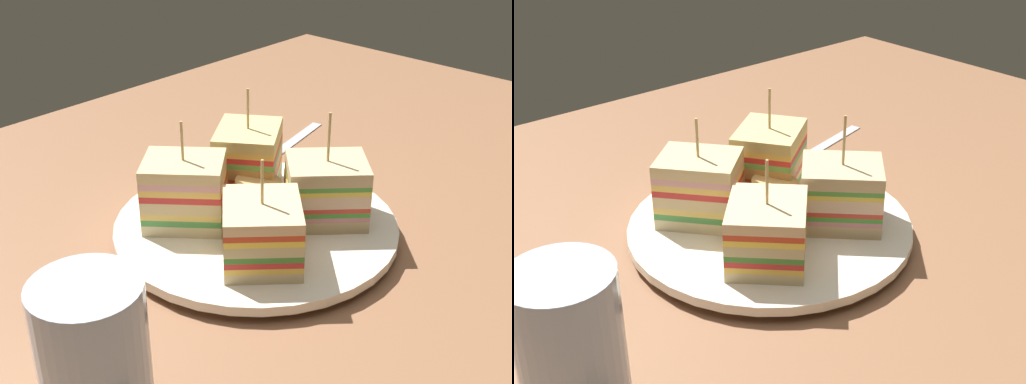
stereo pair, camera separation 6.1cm
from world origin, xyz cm
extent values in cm
cube|color=#8E5F41|center=(0.00, 0.00, -0.90)|extent=(114.63, 81.11, 1.80)
cylinder|color=white|center=(0.00, 0.00, 0.34)|extent=(15.77, 15.77, 0.69)
cylinder|color=white|center=(0.00, 0.00, 1.11)|extent=(25.43, 25.43, 0.84)
cube|color=#E1B688|center=(4.06, 4.78, 2.06)|extent=(9.01, 8.70, 1.06)
cube|color=#9E7242|center=(1.24, 2.87, 2.06)|extent=(3.41, 4.85, 1.06)
cube|color=#58A83D|center=(4.06, 4.78, 2.86)|extent=(9.01, 8.70, 0.54)
cube|color=#E4C361|center=(4.06, 4.78, 3.40)|extent=(9.01, 8.70, 0.54)
cube|color=#D0412C|center=(4.06, 4.78, 3.94)|extent=(9.01, 8.70, 0.54)
cube|color=#E2B980|center=(4.06, 4.78, 4.75)|extent=(9.01, 8.70, 1.06)
cube|color=#B2844C|center=(1.24, 2.87, 4.75)|extent=(3.41, 4.85, 1.06)
cube|color=#61A451|center=(4.06, 4.78, 5.55)|extent=(9.01, 8.70, 0.54)
cube|color=red|center=(4.06, 4.78, 6.09)|extent=(9.01, 8.70, 0.54)
cube|color=#F2BF59|center=(4.06, 4.78, 6.63)|extent=(9.01, 8.70, 0.54)
cube|color=#DBC17C|center=(4.06, 4.78, 7.44)|extent=(9.01, 8.70, 1.06)
cylinder|color=tan|center=(4.06, 4.78, 9.93)|extent=(0.24, 0.24, 3.92)
cube|color=beige|center=(-4.30, 4.57, 2.06)|extent=(8.78, 8.96, 1.06)
cube|color=#B2844C|center=(-2.13, 1.94, 2.06)|extent=(4.44, 3.74, 1.06)
cube|color=#439344|center=(-4.30, 4.57, 2.88)|extent=(8.78, 8.96, 0.59)
cube|color=#E8C65E|center=(-4.30, 4.57, 3.47)|extent=(8.78, 8.96, 0.59)
cube|color=beige|center=(-4.30, 4.57, 4.29)|extent=(8.78, 8.96, 1.06)
cube|color=#B2844C|center=(-2.13, 1.94, 4.29)|extent=(4.44, 3.74, 1.06)
cube|color=red|center=(-4.30, 4.57, 5.12)|extent=(8.78, 8.96, 0.59)
cube|color=#F4C95B|center=(-4.30, 4.57, 5.71)|extent=(8.78, 8.96, 0.59)
cube|color=#E0A4A8|center=(-4.30, 4.57, 6.29)|extent=(8.78, 8.96, 0.59)
cube|color=#D9BF89|center=(-4.30, 4.57, 7.12)|extent=(8.78, 8.96, 1.06)
cylinder|color=tan|center=(-4.30, 4.57, 9.43)|extent=(0.24, 0.24, 3.57)
cube|color=beige|center=(-4.27, -4.60, 1.98)|extent=(9.30, 9.30, 0.91)
cube|color=#B2844C|center=(-1.86, -2.18, 1.98)|extent=(4.49, 4.48, 0.91)
cube|color=#F8C748|center=(-4.27, -4.60, 2.69)|extent=(9.30, 9.30, 0.51)
cube|color=red|center=(-4.27, -4.60, 3.20)|extent=(9.30, 9.30, 0.51)
cube|color=#418630|center=(-4.27, -4.60, 3.70)|extent=(9.30, 9.30, 0.51)
cube|color=#D0C189|center=(-4.27, -4.60, 4.41)|extent=(9.30, 9.30, 0.91)
cube|color=#B2844C|center=(-1.86, -2.18, 4.41)|extent=(4.49, 4.48, 0.91)
cube|color=#FDDB48|center=(-4.27, -4.60, 5.12)|extent=(9.30, 9.30, 0.51)
cube|color=red|center=(-4.27, -4.60, 5.62)|extent=(9.30, 9.30, 0.51)
cube|color=beige|center=(-4.27, -4.60, 6.33)|extent=(9.30, 9.30, 0.91)
cylinder|color=tan|center=(-4.27, -4.60, 8.69)|extent=(0.24, 0.24, 3.80)
cube|color=#CFB283|center=(4.70, -4.16, 2.11)|extent=(9.05, 9.05, 1.18)
cube|color=#9E7242|center=(2.28, -1.75, 2.11)|extent=(4.23, 4.26, 1.18)
cube|color=pink|center=(4.70, -4.16, 2.92)|extent=(9.05, 9.05, 0.44)
cube|color=green|center=(4.70, -4.16, 3.36)|extent=(9.05, 9.05, 0.44)
cube|color=red|center=(4.70, -4.16, 3.80)|extent=(9.05, 9.05, 0.44)
cube|color=beige|center=(4.70, -4.16, 4.60)|extent=(9.05, 9.05, 1.18)
cube|color=#B2844C|center=(2.28, -1.75, 4.60)|extent=(4.23, 4.26, 1.18)
cube|color=#F1D94D|center=(4.70, -4.16, 5.41)|extent=(9.05, 9.05, 0.44)
cube|color=#50A13D|center=(4.70, -4.16, 5.85)|extent=(9.05, 9.05, 0.44)
cube|color=#D2B98A|center=(4.70, -4.16, 6.66)|extent=(9.05, 9.05, 1.18)
cylinder|color=tan|center=(4.70, -4.16, 9.49)|extent=(0.24, 0.24, 4.50)
cylinder|color=#EDC469|center=(-0.07, 1.93, 1.87)|extent=(5.31, 5.32, 0.98)
cylinder|color=#DDB569|center=(-0.25, 1.80, 2.24)|extent=(5.46, 5.46, 0.63)
cylinder|color=#E6D07B|center=(-1.19, 2.63, 2.97)|extent=(5.09, 5.09, 0.81)
cylinder|color=#E1C170|center=(1.46, 2.33, 2.88)|extent=(5.22, 5.26, 1.08)
cylinder|color=#F2CB82|center=(-0.31, 0.21, 3.38)|extent=(5.09, 5.10, 0.72)
cylinder|color=#E0AD67|center=(1.52, 1.04, 4.49)|extent=(4.65, 4.63, 0.80)
cube|color=silver|center=(19.28, 11.37, 0.12)|extent=(11.52, 3.59, 0.25)
ellipsoid|color=silver|center=(12.29, 9.87, 0.50)|extent=(3.92, 3.18, 1.00)
cylinder|color=silver|center=(-23.15, -8.63, 5.40)|extent=(6.59, 6.59, 10.80)
camera|label=1|loc=(-39.54, -36.58, 32.93)|focal=48.62mm
camera|label=2|loc=(-35.16, -40.80, 32.93)|focal=48.62mm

